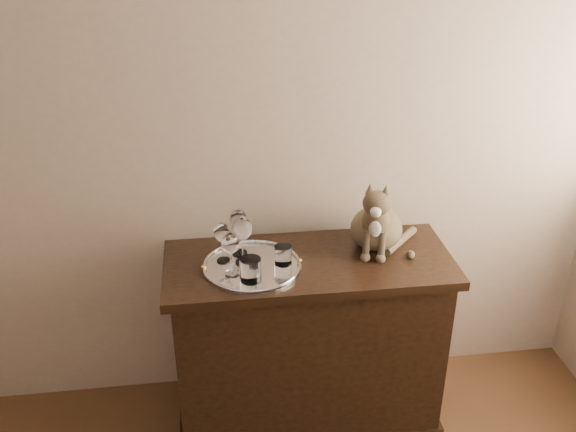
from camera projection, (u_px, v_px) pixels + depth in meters
name	position (u px, v px, depth m)	size (l,w,h in m)	color
wall_back	(155.00, 127.00, 2.63)	(4.00, 0.10, 2.70)	tan
sideboard	(307.00, 342.00, 2.85)	(1.20, 0.50, 0.85)	black
tray	(252.00, 267.00, 2.60)	(0.40, 0.40, 0.01)	silver
wine_glass_a	(222.00, 242.00, 2.60)	(0.07, 0.07, 0.18)	silver
wine_glass_b	(239.00, 232.00, 2.64)	(0.08, 0.08, 0.20)	white
wine_glass_c	(231.00, 254.00, 2.51)	(0.07, 0.07, 0.18)	silver
wine_glass_d	(243.00, 240.00, 2.58)	(0.08, 0.08, 0.21)	white
tumbler_b	(251.00, 270.00, 2.48)	(0.08, 0.08, 0.10)	white
tumbler_c	(283.00, 255.00, 2.60)	(0.07, 0.07, 0.08)	white
cat	(378.00, 210.00, 2.69)	(0.34, 0.32, 0.34)	#4C3E2D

